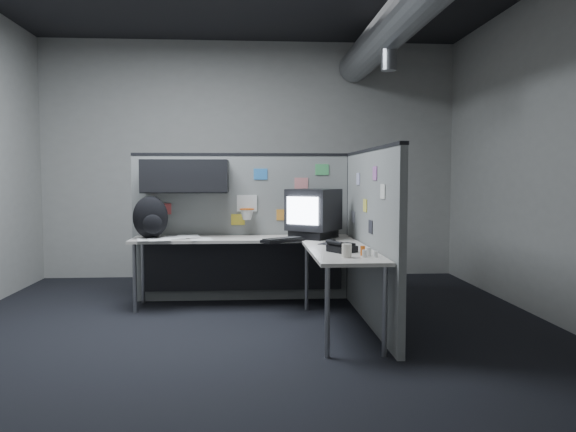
{
  "coord_description": "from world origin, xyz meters",
  "views": [
    {
      "loc": [
        -0.02,
        -4.92,
        1.37
      ],
      "look_at": [
        0.34,
        0.35,
        1.0
      ],
      "focal_mm": 35.0,
      "sensor_mm": 36.0,
      "label": 1
    }
  ],
  "objects": [
    {
      "name": "room",
      "position": [
        0.56,
        0.0,
        2.1
      ],
      "size": [
        5.62,
        5.62,
        3.22
      ],
      "color": "black",
      "rests_on": "ground"
    },
    {
      "name": "bottles",
      "position": [
        0.92,
        -0.48,
        0.76
      ],
      "size": [
        0.13,
        0.15,
        0.08
      ],
      "rotation": [
        0.0,
        0.0,
        0.24
      ],
      "color": "silver",
      "rests_on": "desk"
    },
    {
      "name": "phone",
      "position": [
        0.76,
        -0.21,
        0.77
      ],
      "size": [
        0.26,
        0.27,
        0.1
      ],
      "rotation": [
        0.0,
        0.0,
        0.36
      ],
      "color": "black",
      "rests_on": "desk"
    },
    {
      "name": "partition_back",
      "position": [
        -0.25,
        1.23,
        1.0
      ],
      "size": [
        2.44,
        0.42,
        1.63
      ],
      "color": "slate",
      "rests_on": "ground"
    },
    {
      "name": "cup",
      "position": [
        0.75,
        -0.54,
        0.78
      ],
      "size": [
        0.09,
        0.09,
        0.11
      ],
      "primitive_type": "cylinder",
      "rotation": [
        0.0,
        0.0,
        0.1
      ],
      "color": "beige",
      "rests_on": "desk"
    },
    {
      "name": "mouse",
      "position": [
        0.75,
        0.37,
        0.75
      ],
      "size": [
        0.27,
        0.28,
        0.05
      ],
      "rotation": [
        0.0,
        0.0,
        0.22
      ],
      "color": "black",
      "rests_on": "desk"
    },
    {
      "name": "backpack",
      "position": [
        -1.04,
        0.93,
        0.95
      ],
      "size": [
        0.37,
        0.34,
        0.44
      ],
      "rotation": [
        0.0,
        0.0,
        -0.03
      ],
      "color": "black",
      "rests_on": "desk"
    },
    {
      "name": "desk",
      "position": [
        0.15,
        0.7,
        0.61
      ],
      "size": [
        2.31,
        2.11,
        0.73
      ],
      "color": "beige",
      "rests_on": "ground"
    },
    {
      "name": "monitor",
      "position": [
        0.64,
        0.89,
        0.99
      ],
      "size": [
        0.63,
        0.63,
        0.51
      ],
      "rotation": [
        0.0,
        0.0,
        0.18
      ],
      "color": "black",
      "rests_on": "desk"
    },
    {
      "name": "papers",
      "position": [
        -0.79,
        0.89,
        0.74
      ],
      "size": [
        0.8,
        0.65,
        0.02
      ],
      "rotation": [
        0.0,
        0.0,
        0.2
      ],
      "color": "white",
      "rests_on": "desk"
    },
    {
      "name": "keyboard",
      "position": [
        0.3,
        0.58,
        0.75
      ],
      "size": [
        0.45,
        0.39,
        0.04
      ],
      "rotation": [
        0.0,
        0.0,
        -0.14
      ],
      "color": "black",
      "rests_on": "desk"
    },
    {
      "name": "partition_right",
      "position": [
        1.1,
        0.22,
        0.82
      ],
      "size": [
        0.07,
        2.23,
        1.63
      ],
      "color": "slate",
      "rests_on": "ground"
    }
  ]
}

